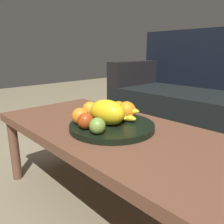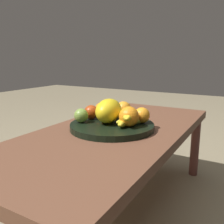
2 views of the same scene
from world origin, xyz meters
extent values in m
plane|color=#7F7358|center=(0.00, 0.00, 0.00)|extent=(8.00, 8.00, 0.00)
cube|color=brown|center=(0.00, 0.00, 0.37)|extent=(1.21, 0.55, 0.04)
cylinder|color=brown|center=(-0.57, -0.24, 0.18)|extent=(0.05, 0.05, 0.35)
cylinder|color=brown|center=(-0.57, 0.24, 0.18)|extent=(0.05, 0.05, 0.35)
cube|color=black|center=(-0.01, 1.08, 0.20)|extent=(1.70, 0.70, 0.40)
cube|color=black|center=(-0.79, 1.08, 0.51)|extent=(0.14, 0.70, 0.22)
cylinder|color=black|center=(-0.01, -0.01, 0.40)|extent=(0.36, 0.36, 0.03)
ellipsoid|color=yellow|center=(-0.01, -0.03, 0.47)|extent=(0.18, 0.13, 0.10)
sphere|color=orange|center=(-0.14, -0.02, 0.45)|extent=(0.07, 0.07, 0.07)
sphere|color=orange|center=(0.00, 0.07, 0.46)|extent=(0.08, 0.08, 0.08)
sphere|color=orange|center=(-0.08, 0.10, 0.45)|extent=(0.07, 0.07, 0.07)
sphere|color=orange|center=(-0.09, -0.11, 0.45)|extent=(0.07, 0.07, 0.07)
sphere|color=#AB3C13|center=(-0.03, -0.13, 0.45)|extent=(0.06, 0.06, 0.06)
sphere|color=olive|center=(0.05, -0.13, 0.45)|extent=(0.06, 0.06, 0.06)
ellipsoid|color=yellow|center=(-0.03, 0.07, 0.43)|extent=(0.14, 0.11, 0.03)
ellipsoid|color=yellow|center=(-0.01, 0.05, 0.43)|extent=(0.15, 0.05, 0.03)
ellipsoid|color=gold|center=(-0.01, 0.05, 0.43)|extent=(0.15, 0.06, 0.03)
ellipsoid|color=yellow|center=(-0.02, 0.08, 0.46)|extent=(0.15, 0.06, 0.03)
ellipsoid|color=gold|center=(-0.01, 0.05, 0.46)|extent=(0.15, 0.10, 0.03)
camera|label=1|loc=(0.65, -0.63, 0.71)|focal=35.92mm
camera|label=2|loc=(0.89, 0.51, 0.69)|focal=39.85mm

